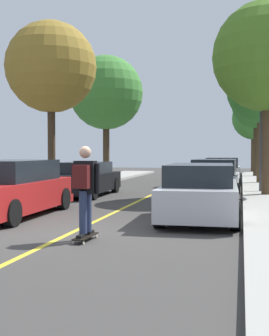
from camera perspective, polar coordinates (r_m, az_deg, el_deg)
ground at (r=9.83m, az=-7.89°, el=-8.02°), size 80.00×80.00×0.00m
center_line at (r=13.59m, az=-1.78°, el=-5.20°), size 0.12×39.20×0.01m
parked_car_left_nearest at (r=12.61m, az=-15.17°, el=-2.53°), size 2.03×4.70×1.49m
parked_car_left_near at (r=18.03m, az=-6.18°, el=-1.38°), size 1.88×4.47×1.32m
parked_car_right_nearest at (r=11.72m, az=8.28°, el=-2.97°), size 1.99×4.58×1.40m
parked_car_right_near at (r=17.71m, az=9.96°, el=-1.33°), size 1.91×4.39×1.43m
parked_car_right_far at (r=24.81m, az=10.90°, el=-0.38°), size 1.97×4.23×1.41m
street_tree_left_nearest at (r=20.13m, az=-10.37°, el=12.23°), size 3.86×3.86×7.11m
street_tree_left_near at (r=27.62m, az=-3.57°, el=9.32°), size 4.40×4.40×7.31m
street_tree_right_nearest at (r=18.05m, az=16.32°, el=13.19°), size 4.10×4.10×7.17m
street_tree_right_near at (r=24.76m, az=15.45°, el=9.34°), size 3.47×3.47×6.52m
street_tree_right_far at (r=31.44m, az=14.97°, el=7.65°), size 3.24×3.24×6.36m
street_tree_right_farthest at (r=38.40m, az=14.64°, el=6.01°), size 3.47×3.47×6.06m
streetlamp at (r=19.05m, az=15.52°, el=5.77°), size 0.36×0.24×4.91m
skateboard at (r=8.91m, az=-6.13°, el=-8.49°), size 0.26×0.85×0.10m
skateboarder at (r=8.75m, az=-6.24°, el=-2.15°), size 0.58×0.70×1.72m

